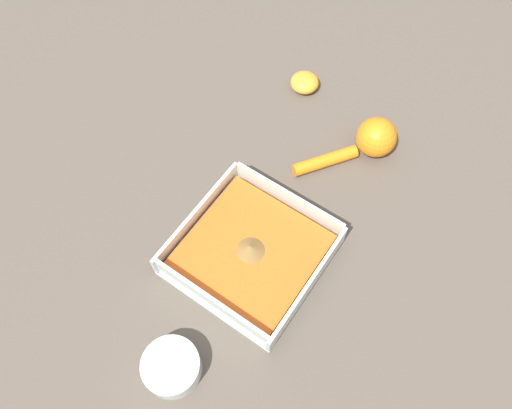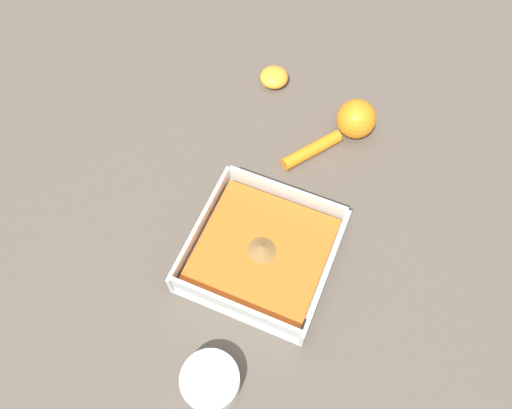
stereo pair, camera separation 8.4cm
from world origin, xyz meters
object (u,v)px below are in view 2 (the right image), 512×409
object	(u,v)px
lemon_half	(274,77)
spice_bowl	(211,381)
square_dish	(263,251)
lemon_squeezer	(350,123)

from	to	relation	value
lemon_half	spice_bowl	bearing A→B (deg)	12.95
square_dish	lemon_half	distance (m)	0.38
spice_bowl	lemon_squeezer	world-z (taller)	lemon_squeezer
lemon_squeezer	lemon_half	world-z (taller)	lemon_squeezer
spice_bowl	lemon_half	size ratio (longest dim) A/B	1.51
spice_bowl	lemon_half	distance (m)	0.59
square_dish	lemon_half	bearing A→B (deg)	-160.98
spice_bowl	lemon_half	xyz separation A→B (m)	(-0.57, -0.13, -0.00)
spice_bowl	lemon_squeezer	distance (m)	0.51
lemon_squeezer	spice_bowl	bearing A→B (deg)	-150.16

